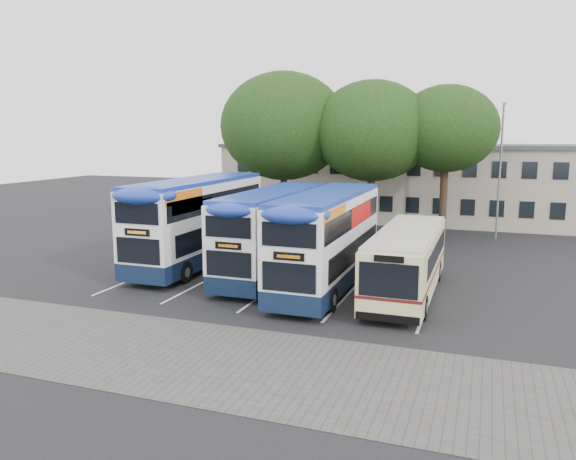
# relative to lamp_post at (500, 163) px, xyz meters

# --- Properties ---
(ground) EXTENTS (120.00, 120.00, 0.00)m
(ground) POSITION_rel_lamp_post_xyz_m (-6.00, -19.97, -5.08)
(ground) COLOR black
(ground) RESTS_ON ground
(paving_strip) EXTENTS (40.00, 6.00, 0.01)m
(paving_strip) POSITION_rel_lamp_post_xyz_m (-8.00, -24.97, -5.08)
(paving_strip) COLOR #595654
(paving_strip) RESTS_ON ground
(bay_lines) EXTENTS (14.12, 11.00, 0.01)m
(bay_lines) POSITION_rel_lamp_post_xyz_m (-9.75, -14.97, -5.08)
(bay_lines) COLOR silver
(bay_lines) RESTS_ON ground
(depot_building) EXTENTS (32.40, 8.40, 6.20)m
(depot_building) POSITION_rel_lamp_post_xyz_m (-6.00, 7.02, -1.93)
(depot_building) COLOR #AD9F8B
(depot_building) RESTS_ON ground
(lamp_post) EXTENTS (0.25, 1.05, 9.06)m
(lamp_post) POSITION_rel_lamp_post_xyz_m (0.00, 0.00, 0.00)
(lamp_post) COLOR gray
(lamp_post) RESTS_ON ground
(tree_left) EXTENTS (8.86, 8.86, 11.32)m
(tree_left) POSITION_rel_lamp_post_xyz_m (-14.40, -2.42, 2.45)
(tree_left) COLOR black
(tree_left) RESTS_ON ground
(tree_mid) EXTENTS (7.86, 7.86, 10.55)m
(tree_mid) POSITION_rel_lamp_post_xyz_m (-8.12, -2.40, 2.11)
(tree_mid) COLOR black
(tree_mid) RESTS_ON ground
(tree_right) EXTENTS (6.64, 6.64, 10.18)m
(tree_right) POSITION_rel_lamp_post_xyz_m (-3.43, -1.62, 2.24)
(tree_right) COLOR black
(tree_right) RESTS_ON ground
(bus_dd_left) EXTENTS (2.71, 11.18, 4.66)m
(bus_dd_left) POSITION_rel_lamp_post_xyz_m (-15.22, -13.44, -2.52)
(bus_dd_left) COLOR #0F1E3A
(bus_dd_left) RESTS_ON ground
(bus_dd_mid) EXTENTS (2.48, 10.24, 4.27)m
(bus_dd_mid) POSITION_rel_lamp_post_xyz_m (-10.58, -14.28, -2.73)
(bus_dd_mid) COLOR #0F1E3A
(bus_dd_mid) RESTS_ON ground
(bus_dd_right) EXTENTS (2.57, 10.59, 4.41)m
(bus_dd_right) POSITION_rel_lamp_post_xyz_m (-7.42, -15.55, -2.65)
(bus_dd_right) COLOR #0F1E3A
(bus_dd_right) RESTS_ON ground
(bus_single) EXTENTS (2.47, 9.73, 2.90)m
(bus_single) POSITION_rel_lamp_post_xyz_m (-3.82, -15.45, -3.44)
(bus_single) COLOR beige
(bus_single) RESTS_ON ground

